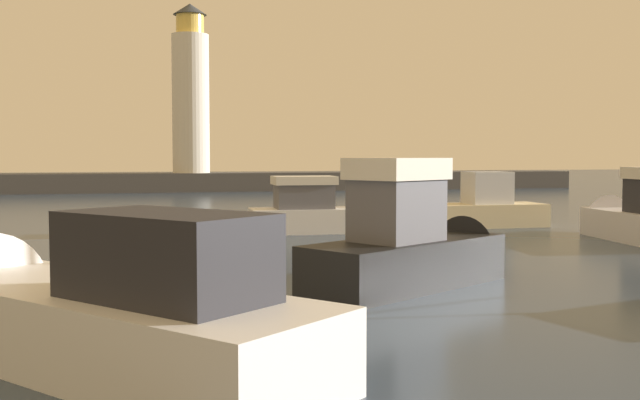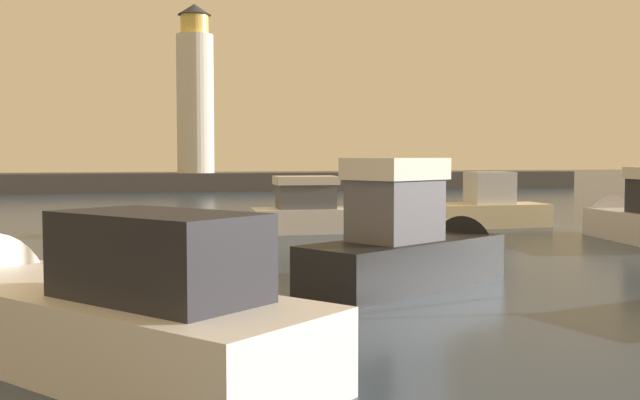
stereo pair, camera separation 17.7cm
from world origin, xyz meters
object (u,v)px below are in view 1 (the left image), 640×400
at_px(motorboat_1, 632,218).
at_px(motorboat_3, 340,213).
at_px(motorboat_2, 62,308).
at_px(motorboat_0, 425,245).
at_px(motorboat_4, 456,211).
at_px(lighthouse, 191,93).

xyz_separation_m(motorboat_1, motorboat_3, (-9.17, 5.03, -0.02)).
bearing_deg(motorboat_2, motorboat_0, 31.26).
xyz_separation_m(motorboat_0, motorboat_4, (6.42, 12.33, -0.22)).
height_order(motorboat_3, motorboat_4, motorboat_4).
distance_m(motorboat_0, motorboat_1, 12.45).
bearing_deg(motorboat_1, lighthouse, 106.77).
distance_m(motorboat_2, motorboat_4, 21.87).
bearing_deg(motorboat_2, motorboat_1, 31.96).
relative_size(motorboat_0, motorboat_3, 0.96).
xyz_separation_m(lighthouse, motorboat_3, (2.85, -34.86, -7.34)).
distance_m(motorboat_1, motorboat_3, 10.47).
bearing_deg(motorboat_2, motorboat_4, 50.51).
height_order(lighthouse, motorboat_1, lighthouse).
height_order(motorboat_0, motorboat_1, motorboat_0).
bearing_deg(motorboat_3, motorboat_2, -118.47).
distance_m(lighthouse, motorboat_4, 35.92).
bearing_deg(motorboat_1, motorboat_3, 151.24).
relative_size(motorboat_2, motorboat_3, 1.17).
bearing_deg(motorboat_0, motorboat_3, 83.54).
distance_m(lighthouse, motorboat_2, 51.99).
distance_m(lighthouse, motorboat_1, 42.31).
xyz_separation_m(motorboat_3, motorboat_4, (5.09, 0.62, -0.05)).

